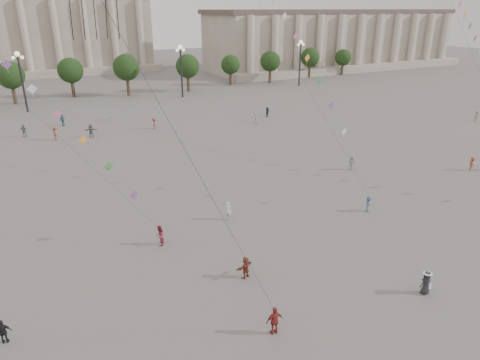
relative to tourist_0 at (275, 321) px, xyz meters
name	(u,v)px	position (x,y,z in m)	size (l,w,h in m)	color
ground	(353,308)	(5.64, -0.43, -0.91)	(360.00, 360.00, 0.00)	#575452
hall_east	(335,40)	(80.64, 93.47, 7.51)	(84.00, 26.22, 17.20)	gray
hall_central	(62,20)	(5.64, 128.79, 13.32)	(48.30, 34.30, 35.50)	gray
tree_row	(100,71)	(5.64, 77.57, 4.48)	(137.12, 5.12, 8.00)	#3A2A1D
lamp_post_mid_west	(20,71)	(-9.36, 69.57, 6.44)	(2.00, 0.90, 10.65)	#262628
lamp_post_mid_east	(181,61)	(20.64, 69.57, 6.44)	(2.00, 0.90, 10.65)	#262628
lamp_post_far_east	(300,55)	(50.64, 69.57, 6.44)	(2.00, 0.90, 10.65)	#262628
person_crowd_0	(63,120)	(-4.88, 56.05, 0.01)	(1.09, 0.45, 1.85)	#355778
person_crowd_4	(110,115)	(2.77, 56.59, -0.15)	(1.40, 0.45, 1.51)	silver
person_crowd_6	(352,163)	(22.43, 18.84, -0.01)	(1.17, 0.67, 1.81)	slate
person_crowd_7	(256,118)	(23.35, 43.00, -0.04)	(1.62, 0.51, 1.74)	silver
person_crowd_8	(472,164)	(34.71, 12.18, -0.10)	(1.04, 0.60, 1.61)	#983C29
person_crowd_9	(267,112)	(27.37, 45.98, -0.07)	(1.57, 0.50, 1.69)	black
person_crowd_12	(91,131)	(-2.00, 47.22, 0.05)	(1.79, 0.57, 1.93)	slate
person_crowd_13	(228,211)	(4.03, 14.25, -0.04)	(0.64, 0.42, 1.75)	silver
person_crowd_16	(24,131)	(-10.70, 52.05, 0.02)	(1.09, 0.45, 1.86)	slate
person_crowd_17	(55,133)	(-6.78, 48.13, 0.04)	(1.23, 0.71, 1.90)	brown
person_crowd_18	(477,116)	(56.63, 26.95, -0.01)	(1.16, 0.67, 1.80)	#86755D
person_crowd_19	(154,123)	(7.57, 47.57, -0.07)	(1.09, 0.62, 1.68)	maroon
tourist_0	(275,321)	(0.00, 0.00, 0.00)	(1.07, 0.44, 1.82)	maroon
tourist_2	(246,267)	(1.18, 5.70, -0.10)	(1.50, 0.48, 1.62)	maroon
tourist_4	(3,332)	(-13.89, 6.48, -0.14)	(0.90, 0.38, 1.54)	black
kite_flyer_0	(160,236)	(-2.75, 12.76, -0.05)	(0.83, 0.65, 1.72)	maroon
kite_flyer_1	(368,204)	(16.27, 9.60, -0.16)	(0.97, 0.55, 1.49)	navy
hat_person	(426,282)	(10.84, -1.46, -0.03)	(0.83, 0.60, 1.69)	black
dragon_kite	(97,8)	(-7.92, 0.09, 16.71)	(5.12, 1.42, 18.68)	#AA2512
kite_train_east	(457,3)	(39.13, 21.21, 17.26)	(17.98, 34.00, 49.58)	#3F3F3F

